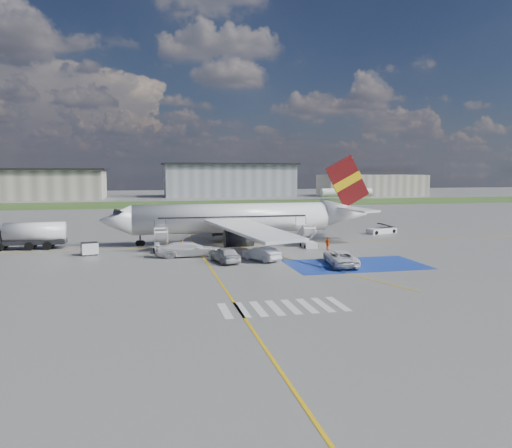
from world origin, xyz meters
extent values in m
plane|color=#60605E|center=(0.00, 0.00, 0.00)|extent=(400.00, 400.00, 0.00)
cube|color=#2D4C1E|center=(0.00, 95.00, 0.01)|extent=(400.00, 30.00, 0.01)
cube|color=gold|center=(0.00, 12.00, 0.01)|extent=(120.00, 0.20, 0.01)
cube|color=gold|center=(-5.00, -10.00, 0.01)|extent=(0.20, 60.00, 0.01)
cube|color=gold|center=(0.00, 12.00, 0.01)|extent=(20.71, 56.45, 0.01)
cube|color=navy|center=(10.00, -4.00, 0.01)|extent=(14.00, 8.00, 0.01)
cube|color=silver|center=(-6.00, -18.00, 0.01)|extent=(0.60, 4.00, 0.01)
cube|color=silver|center=(-4.80, -18.00, 0.01)|extent=(0.60, 4.00, 0.01)
cube|color=silver|center=(-3.60, -18.00, 0.01)|extent=(0.60, 4.00, 0.01)
cube|color=silver|center=(-2.40, -18.00, 0.01)|extent=(0.60, 4.00, 0.01)
cube|color=silver|center=(-1.20, -18.00, 0.01)|extent=(0.60, 4.00, 0.01)
cube|color=silver|center=(0.00, -18.00, 0.01)|extent=(0.60, 4.00, 0.01)
cube|color=silver|center=(1.20, -18.00, 0.01)|extent=(0.60, 4.00, 0.01)
cube|color=silver|center=(2.40, -18.00, 0.01)|extent=(0.60, 4.00, 0.01)
cube|color=gray|center=(-55.00, 130.00, 5.00)|extent=(60.00, 22.00, 10.00)
cube|color=gray|center=(20.00, 135.00, 6.00)|extent=(48.00, 18.00, 12.00)
cube|color=gray|center=(75.00, 128.00, 4.00)|extent=(40.00, 16.00, 8.00)
cylinder|color=silver|center=(0.00, 14.00, 3.40)|extent=(26.00, 3.90, 3.90)
cone|color=silver|center=(-15.00, 14.00, 3.40)|extent=(4.00, 3.90, 3.90)
cube|color=black|center=(-14.40, 14.00, 4.45)|extent=(1.67, 1.90, 0.82)
cone|color=silver|center=(16.20, 14.00, 3.80)|extent=(6.50, 3.90, 3.90)
cube|color=silver|center=(1.00, 5.50, 2.80)|extent=(9.86, 15.95, 1.40)
cube|color=silver|center=(1.00, 22.50, 2.80)|extent=(9.86, 15.95, 1.40)
cylinder|color=#38383A|center=(0.00, 8.40, 1.40)|extent=(3.40, 2.10, 2.10)
cylinder|color=#38383A|center=(0.00, 19.60, 1.40)|extent=(3.40, 2.10, 2.10)
cube|color=#5A0F10|center=(16.50, 14.00, 8.20)|extent=(6.62, 0.30, 7.45)
cube|color=#E6B60C|center=(16.50, 14.00, 8.20)|extent=(4.36, 0.40, 3.08)
cube|color=silver|center=(16.80, 10.80, 4.50)|extent=(4.73, 5.95, 0.49)
cube|color=silver|center=(16.80, 17.20, 4.50)|extent=(4.73, 5.95, 0.49)
cube|color=black|center=(0.00, 12.04, 3.75)|extent=(19.50, 0.04, 0.18)
cube|color=black|center=(0.00, 15.96, 3.75)|extent=(19.50, 0.04, 0.18)
cube|color=silver|center=(-9.50, 9.85, 1.45)|extent=(1.40, 3.73, 2.32)
cube|color=silver|center=(-9.50, 11.75, 2.50)|extent=(1.40, 1.00, 0.12)
cylinder|color=black|center=(-10.20, 11.75, 3.05)|extent=(0.06, 0.06, 1.10)
cylinder|color=black|center=(-8.80, 11.75, 3.05)|extent=(0.06, 0.06, 1.10)
cube|color=silver|center=(-9.50, 8.25, 0.35)|extent=(1.60, 2.40, 0.70)
cube|color=silver|center=(9.00, 9.85, 1.45)|extent=(1.40, 3.73, 2.32)
cube|color=silver|center=(9.00, 11.75, 2.50)|extent=(1.40, 1.00, 0.12)
cylinder|color=black|center=(8.30, 11.75, 3.05)|extent=(0.06, 0.06, 1.10)
cylinder|color=black|center=(9.70, 11.75, 3.05)|extent=(0.06, 0.06, 1.10)
cube|color=silver|center=(9.00, 8.25, 0.35)|extent=(1.60, 2.40, 0.70)
cylinder|color=silver|center=(-24.74, 14.56, 2.12)|extent=(7.20, 2.45, 2.43)
cube|color=black|center=(-24.74, 14.56, 0.90)|extent=(7.20, 2.45, 0.53)
cube|color=silver|center=(-17.66, 8.17, 0.78)|extent=(2.06, 1.56, 1.28)
cube|color=black|center=(-17.66, 8.17, 1.47)|extent=(1.95, 1.44, 0.11)
cube|color=silver|center=(24.60, 19.37, 0.42)|extent=(5.27, 3.18, 0.83)
cube|color=black|center=(25.78, 19.77, 1.15)|extent=(3.49, 2.23, 0.93)
imported|color=#B3B6BB|center=(-3.05, 0.36, 0.84)|extent=(2.96, 5.22, 1.67)
imported|color=silver|center=(0.90, 0.43, 0.78)|extent=(3.78, 4.96, 1.57)
imported|color=white|center=(8.39, -3.67, 1.04)|extent=(3.41, 5.87, 2.08)
imported|color=silver|center=(-6.48, 4.75, 1.12)|extent=(5.80, 2.48, 2.25)
imported|color=orange|center=(-7.04, 8.26, 0.79)|extent=(0.68, 0.58, 1.59)
imported|color=orange|center=(-8.85, 11.72, 0.95)|extent=(0.84, 1.01, 1.91)
imported|color=#E45A0C|center=(10.46, 5.43, 0.85)|extent=(0.65, 1.07, 1.70)
camera|label=1|loc=(-11.28, -51.58, 9.77)|focal=35.00mm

